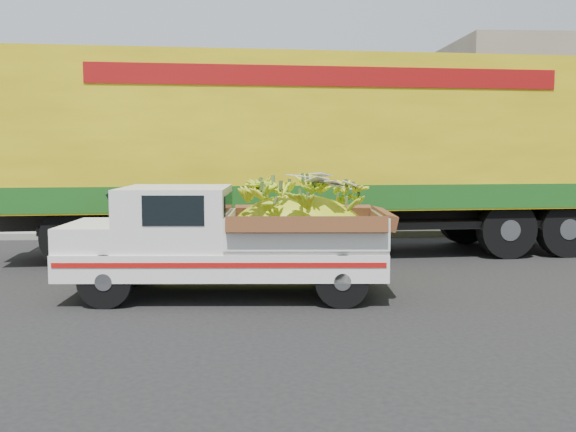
{
  "coord_description": "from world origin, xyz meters",
  "views": [
    {
      "loc": [
        -0.36,
        -8.21,
        2.04
      ],
      "look_at": [
        0.17,
        1.3,
        1.08
      ],
      "focal_mm": 40.0,
      "sensor_mm": 36.0,
      "label": 1
    }
  ],
  "objects": [
    {
      "name": "sidewalk",
      "position": [
        0.0,
        8.96,
        0.07
      ],
      "size": [
        60.0,
        4.0,
        0.14
      ],
      "primitive_type": "cube",
      "color": "gray",
      "rests_on": "ground"
    },
    {
      "name": "semi_trailer",
      "position": [
        0.95,
        4.41,
        2.12
      ],
      "size": [
        12.04,
        3.46,
        3.8
      ],
      "rotation": [
        0.0,
        0.0,
        0.08
      ],
      "color": "black",
      "rests_on": "ground"
    },
    {
      "name": "ground",
      "position": [
        0.0,
        0.0,
        0.0
      ],
      "size": [
        100.0,
        100.0,
        0.0
      ],
      "primitive_type": "plane",
      "color": "black",
      "rests_on": "ground"
    },
    {
      "name": "pickup_truck",
      "position": [
        -0.4,
        0.73,
        0.83
      ],
      "size": [
        4.49,
        1.83,
        1.55
      ],
      "rotation": [
        0.0,
        0.0,
        -0.05
      ],
      "color": "black",
      "rests_on": "ground"
    },
    {
      "name": "curb",
      "position": [
        0.0,
        6.86,
        0.07
      ],
      "size": [
        60.0,
        0.25,
        0.15
      ],
      "primitive_type": "cube",
      "color": "gray",
      "rests_on": "ground"
    },
    {
      "name": "building_left",
      "position": [
        -8.0,
        14.86,
        2.5
      ],
      "size": [
        18.0,
        6.0,
        5.0
      ],
      "primitive_type": "cube",
      "color": "gray",
      "rests_on": "ground"
    }
  ]
}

